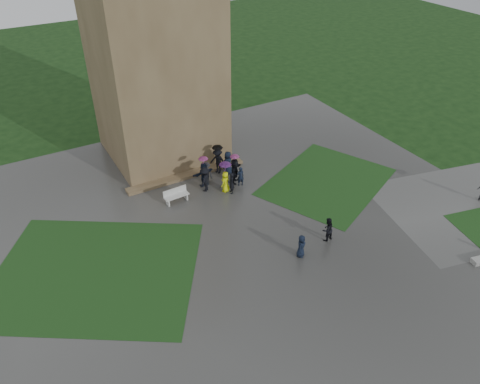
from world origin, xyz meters
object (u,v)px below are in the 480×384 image
pedestrian_mid (301,246)px  pedestrian_near (327,229)px  bench (176,195)px  tower (152,37)px

pedestrian_mid → pedestrian_near: 2.25m
bench → tower: bearing=71.7°
pedestrian_mid → tower: bearing=58.9°
tower → bench: tower is taller
bench → pedestrian_mid: size_ratio=1.19×
tower → pedestrian_mid: bearing=-81.8°
bench → pedestrian_mid: pedestrian_mid is taller
pedestrian_near → bench: bearing=-58.2°
bench → pedestrian_near: (6.31, -8.14, 0.28)m
tower → pedestrian_mid: tower is taller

